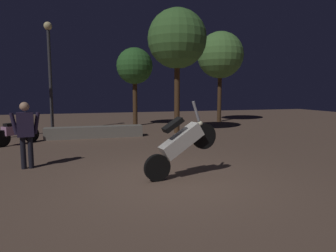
# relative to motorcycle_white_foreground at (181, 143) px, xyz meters

# --- Properties ---
(ground_plane) EXTENTS (40.00, 40.00, 0.00)m
(ground_plane) POSITION_rel_motorcycle_white_foreground_xyz_m (-0.26, -0.18, -0.74)
(ground_plane) COLOR brown
(motorcycle_white_foreground) EXTENTS (1.66, 0.44, 1.63)m
(motorcycle_white_foreground) POSITION_rel_motorcycle_white_foreground_xyz_m (0.00, 0.00, 0.00)
(motorcycle_white_foreground) COLOR black
(motorcycle_white_foreground) RESTS_ON ground_plane
(motorcycle_pink_parked_left) EXTENTS (1.26, 1.23, 1.11)m
(motorcycle_pink_parked_left) POSITION_rel_motorcycle_white_foreground_xyz_m (-4.16, 5.35, -0.31)
(motorcycle_pink_parked_left) COLOR black
(motorcycle_pink_parked_left) RESTS_ON ground_plane
(person_rider_beside) EXTENTS (0.66, 0.28, 1.59)m
(person_rider_beside) POSITION_rel_motorcycle_white_foreground_xyz_m (-3.27, 1.76, 0.19)
(person_rider_beside) COLOR black
(person_rider_beside) RESTS_ON ground_plane
(streetlamp_far) EXTENTS (0.36, 0.36, 4.86)m
(streetlamp_far) POSITION_rel_motorcycle_white_foreground_xyz_m (-3.30, 8.49, 2.35)
(streetlamp_far) COLOR #38383D
(streetlamp_far) RESTS_ON ground_plane
(tree_left_bg) EXTENTS (1.89, 1.89, 4.10)m
(tree_left_bg) POSITION_rel_motorcycle_white_foreground_xyz_m (0.74, 9.78, 2.37)
(tree_left_bg) COLOR #4C331E
(tree_left_bg) RESTS_ON ground_plane
(tree_center_bg) EXTENTS (2.55, 2.55, 5.35)m
(tree_center_bg) POSITION_rel_motorcycle_white_foreground_xyz_m (2.05, 6.59, 3.31)
(tree_center_bg) COLOR #4C331E
(tree_center_bg) RESTS_ON ground_plane
(tree_right_bg) EXTENTS (2.74, 2.74, 5.35)m
(tree_right_bg) POSITION_rel_motorcycle_white_foreground_xyz_m (6.03, 10.52, 3.21)
(tree_right_bg) COLOR #4C331E
(tree_right_bg) RESTS_ON ground_plane
(planter_wall_low) EXTENTS (3.76, 0.50, 0.45)m
(planter_wall_low) POSITION_rel_motorcycle_white_foreground_xyz_m (-1.52, 6.14, -0.52)
(planter_wall_low) COLOR gray
(planter_wall_low) RESTS_ON ground_plane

